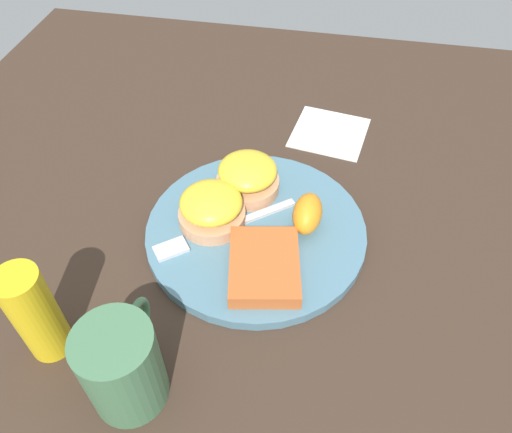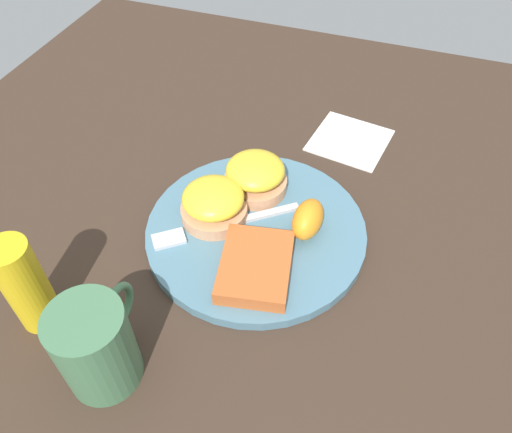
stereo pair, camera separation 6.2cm
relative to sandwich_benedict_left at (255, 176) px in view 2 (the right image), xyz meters
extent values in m
plane|color=#38281E|center=(-0.07, -0.02, -0.04)|extent=(1.10, 1.10, 0.00)
cylinder|color=slate|center=(-0.07, -0.02, -0.03)|extent=(0.28, 0.28, 0.01)
cylinder|color=tan|center=(0.00, 0.00, -0.02)|extent=(0.08, 0.08, 0.02)
ellipsoid|color=yellow|center=(0.00, 0.00, 0.01)|extent=(0.08, 0.08, 0.03)
cylinder|color=tan|center=(-0.07, 0.03, -0.02)|extent=(0.08, 0.08, 0.02)
ellipsoid|color=yellow|center=(-0.07, 0.03, 0.01)|extent=(0.08, 0.08, 0.03)
cube|color=#B95828|center=(-0.13, -0.05, -0.01)|extent=(0.12, 0.10, 0.02)
ellipsoid|color=orange|center=(-0.05, -0.09, 0.00)|extent=(0.06, 0.04, 0.04)
cube|color=silver|center=(-0.05, -0.03, -0.02)|extent=(0.07, 0.09, 0.00)
cube|color=silver|center=(-0.12, 0.07, -0.02)|extent=(0.04, 0.05, 0.00)
cylinder|color=#42704C|center=(-0.29, 0.06, 0.01)|extent=(0.07, 0.07, 0.10)
torus|color=#42704C|center=(-0.25, 0.06, 0.02)|extent=(0.05, 0.01, 0.05)
cube|color=white|center=(0.16, -0.10, -0.04)|extent=(0.13, 0.13, 0.00)
cylinder|color=gold|center=(-0.26, 0.16, 0.02)|extent=(0.04, 0.04, 0.12)
camera|label=1|loc=(-0.48, -0.10, 0.45)|focal=35.00mm
camera|label=2|loc=(-0.46, -0.16, 0.45)|focal=35.00mm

